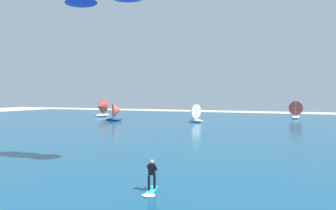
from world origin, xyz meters
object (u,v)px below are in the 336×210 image
at_px(kitesurfer, 151,180).
at_px(sailboat_anchored_offshore, 101,108).
at_px(sailboat_center_horizon, 116,112).
at_px(sailboat_mid_left, 194,113).
at_px(sailboat_heeled_over, 297,110).

distance_m(kitesurfer, sailboat_anchored_offshore, 59.67).
bearing_deg(sailboat_anchored_offshore, sailboat_center_horizon, -42.93).
bearing_deg(sailboat_center_horizon, sailboat_anchored_offshore, 137.07).
bearing_deg(kitesurfer, sailboat_mid_left, 103.72).
xyz_separation_m(sailboat_center_horizon, sailboat_heeled_over, (34.22, 20.97, 0.12)).
distance_m(sailboat_center_horizon, sailboat_mid_left, 15.75).
distance_m(sailboat_heeled_over, sailboat_anchored_offshore, 45.76).
xyz_separation_m(kitesurfer, sailboat_center_horizon, (-25.61, 38.51, 1.30)).
height_order(sailboat_mid_left, sailboat_heeled_over, sailboat_heeled_over).
relative_size(sailboat_center_horizon, sailboat_mid_left, 1.04).
height_order(kitesurfer, sailboat_center_horizon, sailboat_center_horizon).
bearing_deg(sailboat_center_horizon, sailboat_heeled_over, 31.50).
distance_m(sailboat_mid_left, sailboat_heeled_over, 25.71).
bearing_deg(sailboat_mid_left, sailboat_anchored_offshore, 167.08).
bearing_deg(sailboat_center_horizon, kitesurfer, -56.37).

